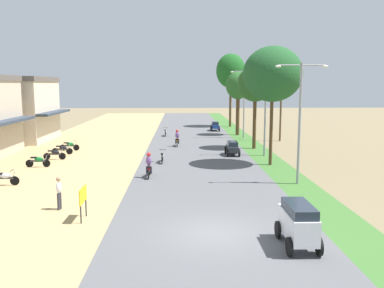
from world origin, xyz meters
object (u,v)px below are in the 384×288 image
at_px(streetlamp_far, 244,99).
at_px(car_sedan_charcoal, 232,147).
at_px(parked_motorbike_third, 55,154).
at_px(pedestrian_on_shoulder, 59,191).
at_px(median_tree_fourth, 231,71).
at_px(utility_pole_near, 281,97).
at_px(car_sedan_blue, 215,126).
at_px(motorbike_ahead_fourth, 165,132).
at_px(motorbike_ahead_second, 162,156).
at_px(median_tree_nearest, 273,74).
at_px(parked_motorbike_nearest, 5,177).
at_px(median_tree_second, 255,84).
at_px(median_tree_third, 238,86).
at_px(parked_motorbike_fifth, 70,145).
at_px(motorbike_foreground_rider, 149,166).
at_px(street_signboard, 83,197).
at_px(motorbike_ahead_third, 177,138).
at_px(parked_motorbike_second, 38,161).
at_px(parked_motorbike_fourth, 62,149).
at_px(streetlamp_near, 300,115).
at_px(car_van_white, 298,222).
at_px(streetlamp_mid, 265,105).

distance_m(streetlamp_far, car_sedan_charcoal, 12.25).
relative_size(parked_motorbike_third, pedestrian_on_shoulder, 1.11).
bearing_deg(median_tree_fourth, utility_pole_near, -76.17).
bearing_deg(median_tree_fourth, car_sedan_blue, -116.05).
bearing_deg(motorbike_ahead_fourth, utility_pole_near, -17.95).
height_order(motorbike_ahead_second, motorbike_ahead_fourth, same).
xyz_separation_m(median_tree_fourth, utility_pole_near, (3.64, -14.76, -3.19)).
relative_size(median_tree_nearest, car_sedan_blue, 3.91).
relative_size(parked_motorbike_nearest, median_tree_second, 0.23).
bearing_deg(median_tree_second, car_sedan_charcoal, -124.39).
bearing_deg(median_tree_third, parked_motorbike_third, -137.23).
height_order(parked_motorbike_fifth, motorbike_ahead_fourth, motorbike_ahead_fourth).
bearing_deg(utility_pole_near, streetlamp_far, 150.06).
distance_m(median_tree_nearest, motorbike_foreground_rider, 11.44).
distance_m(street_signboard, motorbike_ahead_third, 22.31).
xyz_separation_m(motorbike_ahead_second, motorbike_ahead_fourth, (-0.32, 16.47, 0.00)).
relative_size(utility_pole_near, car_sedan_charcoal, 4.03).
bearing_deg(parked_motorbike_fifth, median_tree_third, 33.28).
relative_size(median_tree_third, motorbike_foreground_rider, 4.19).
height_order(parked_motorbike_fifth, median_tree_nearest, median_tree_nearest).
height_order(parked_motorbike_second, median_tree_fourth, median_tree_fourth).
relative_size(parked_motorbike_fourth, motorbike_ahead_third, 1.00).
bearing_deg(parked_motorbike_fifth, median_tree_fourth, 50.48).
bearing_deg(parked_motorbike_fourth, parked_motorbike_second, -92.28).
bearing_deg(car_sedan_blue, motorbike_ahead_fourth, -139.81).
bearing_deg(pedestrian_on_shoulder, car_sedan_charcoal, 55.51).
bearing_deg(motorbike_ahead_second, median_tree_nearest, -7.68).
relative_size(parked_motorbike_nearest, pedestrian_on_shoulder, 1.11).
height_order(utility_pole_near, car_sedan_blue, utility_pole_near).
distance_m(street_signboard, streetlamp_near, 13.63).
distance_m(parked_motorbike_second, parked_motorbike_fourth, 5.55).
height_order(street_signboard, motorbike_ahead_fourth, street_signboard).
bearing_deg(parked_motorbike_nearest, motorbike_ahead_second, 37.27).
bearing_deg(parked_motorbike_second, car_van_white, -46.17).
distance_m(parked_motorbike_third, car_sedan_charcoal, 14.72).
bearing_deg(streetlamp_near, street_signboard, -150.94).
bearing_deg(parked_motorbike_fifth, median_tree_nearest, -23.05).
bearing_deg(streetlamp_far, street_signboard, -112.42).
relative_size(parked_motorbike_fourth, streetlamp_near, 0.25).
height_order(parked_motorbike_fourth, motorbike_ahead_fourth, motorbike_ahead_fourth).
bearing_deg(car_sedan_charcoal, median_tree_second, 55.61).
height_order(streetlamp_far, car_van_white, streetlamp_far).
relative_size(parked_motorbike_fifth, motorbike_ahead_fourth, 1.00).
bearing_deg(streetlamp_near, parked_motorbike_third, 153.48).
height_order(streetlamp_far, utility_pole_near, utility_pole_near).
xyz_separation_m(parked_motorbike_nearest, parked_motorbike_fourth, (0.38, 11.06, 0.00)).
bearing_deg(parked_motorbike_third, streetlamp_mid, 4.58).
distance_m(parked_motorbike_nearest, utility_pole_near, 29.24).
distance_m(median_tree_nearest, car_van_white, 17.06).
height_order(car_van_white, motorbike_ahead_third, car_van_white).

